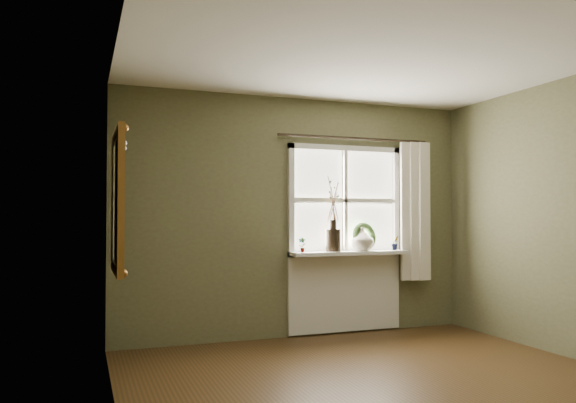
% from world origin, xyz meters
% --- Properties ---
extents(floor, '(4.50, 4.50, 0.00)m').
position_xyz_m(floor, '(0.00, 0.00, 0.00)').
color(floor, '#3E2913').
rests_on(floor, ground).
extents(ceiling, '(4.50, 4.50, 0.00)m').
position_xyz_m(ceiling, '(0.00, 0.00, 2.60)').
color(ceiling, silver).
rests_on(ceiling, ground).
extents(wall_back, '(4.00, 0.10, 2.60)m').
position_xyz_m(wall_back, '(0.00, 2.30, 1.30)').
color(wall_back, brown).
rests_on(wall_back, ground).
extents(wall_left, '(0.10, 4.50, 2.60)m').
position_xyz_m(wall_left, '(-2.05, 0.00, 1.30)').
color(wall_left, brown).
rests_on(wall_left, ground).
extents(window_frame, '(1.36, 0.06, 1.24)m').
position_xyz_m(window_frame, '(0.55, 2.23, 1.48)').
color(window_frame, silver).
rests_on(window_frame, wall_back).
extents(window_sill, '(1.36, 0.26, 0.04)m').
position_xyz_m(window_sill, '(0.55, 2.12, 0.90)').
color(window_sill, silver).
rests_on(window_sill, wall_back).
extents(window_apron, '(1.36, 0.04, 0.88)m').
position_xyz_m(window_apron, '(0.55, 2.23, 0.46)').
color(window_apron, silver).
rests_on(window_apron, ground).
extents(dark_jug, '(0.19, 0.19, 0.25)m').
position_xyz_m(dark_jug, '(0.35, 2.12, 1.04)').
color(dark_jug, black).
rests_on(dark_jug, window_sill).
extents(cream_vase, '(0.33, 0.33, 0.27)m').
position_xyz_m(cream_vase, '(0.71, 2.12, 1.05)').
color(cream_vase, beige).
rests_on(cream_vase, window_sill).
extents(wreath, '(0.35, 0.22, 0.33)m').
position_xyz_m(wreath, '(0.76, 2.16, 1.04)').
color(wreath, '#2F4C21').
rests_on(wreath, window_sill).
extents(potted_plant_left, '(0.10, 0.09, 0.16)m').
position_xyz_m(potted_plant_left, '(-0.01, 2.12, 1.00)').
color(potted_plant_left, '#2F4C21').
rests_on(potted_plant_left, window_sill).
extents(potted_plant_right, '(0.10, 0.09, 0.16)m').
position_xyz_m(potted_plant_right, '(1.13, 2.12, 1.00)').
color(potted_plant_right, '#2F4C21').
rests_on(potted_plant_right, window_sill).
extents(curtain, '(0.36, 0.12, 1.59)m').
position_xyz_m(curtain, '(1.39, 2.13, 1.37)').
color(curtain, silver).
rests_on(curtain, wall_back).
extents(curtain_rod, '(1.84, 0.03, 0.03)m').
position_xyz_m(curtain_rod, '(0.65, 2.17, 2.18)').
color(curtain_rod, black).
rests_on(curtain_rod, wall_back).
extents(gilt_mirror, '(0.10, 0.96, 1.15)m').
position_xyz_m(gilt_mirror, '(-1.96, 1.24, 1.42)').
color(gilt_mirror, white).
rests_on(gilt_mirror, wall_left).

